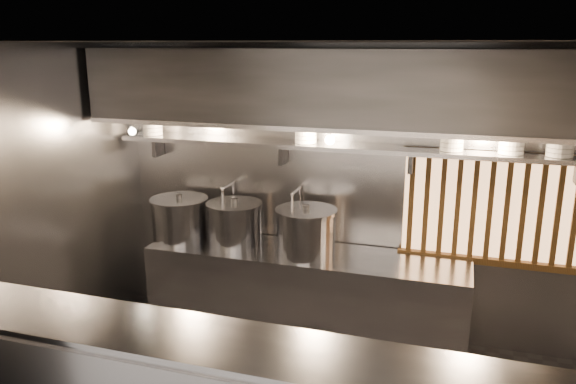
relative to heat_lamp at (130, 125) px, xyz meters
The scene contains 19 objects.
ceiling 2.21m from the heat_lamp, 24.14° to the right, with size 4.50×4.50×0.00m, color black.
wall_back 2.11m from the heat_lamp, 18.89° to the left, with size 4.50×4.50×0.00m, color gray.
wall_left 1.14m from the heat_lamp, 112.49° to the right, with size 3.00×3.00×0.00m, color gray.
cooking_bench 2.29m from the heat_lamp, ahead, with size 3.00×0.70×0.90m, color #99999E.
bowl_shelf 1.96m from the heat_lamp, 13.90° to the left, with size 4.40×0.34×0.04m, color #99999E.
exhaust_hood 1.95m from the heat_lamp, ahead, with size 4.40×0.81×0.65m.
wood_screen 3.33m from the heat_lamp, 10.69° to the left, with size 1.56×0.09×1.04m.
faucet_left 1.18m from the heat_lamp, 34.60° to the left, with size 0.04×0.30×0.50m.
faucet_right 1.71m from the heat_lamp, 19.61° to the left, with size 0.04×0.30×0.50m.
heat_lamp is the anchor object (origin of this frame).
pendant_bulb 1.83m from the heat_lamp, 11.00° to the left, with size 0.09×0.09×0.19m.
stock_pot_left 1.04m from the heat_lamp, 41.31° to the left, with size 0.73×0.73×0.46m.
stock_pot_mid 1.34m from the heat_lamp, 19.77° to the left, with size 0.56×0.56×0.45m.
stock_pot_right 1.89m from the heat_lamp, ahead, with size 0.67×0.67×0.48m.
bowl_stack_0 0.48m from the heat_lamp, 96.39° to the left, with size 0.21×0.21×0.17m.
bowl_stack_1 1.61m from the heat_lamp, 16.93° to the left, with size 0.22×0.22×0.17m.
bowl_stack_2 2.88m from the heat_lamp, ahead, with size 0.21×0.21×0.17m.
bowl_stack_3 3.35m from the heat_lamp, ahead, with size 0.22×0.22×0.17m.
bowl_stack_4 3.71m from the heat_lamp, ahead, with size 0.23×0.23×0.17m.
Camera 1 is at (1.02, -3.61, 2.79)m, focal length 35.00 mm.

